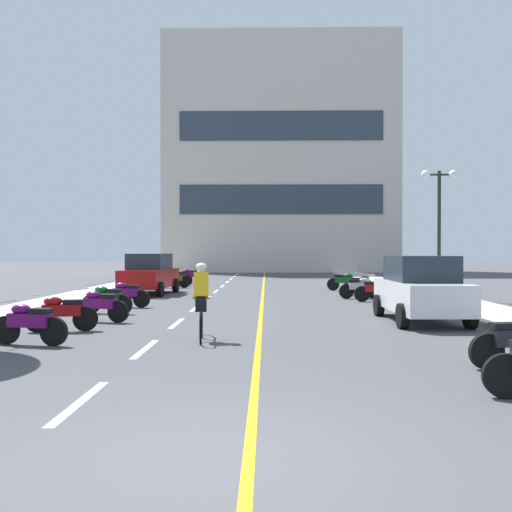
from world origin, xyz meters
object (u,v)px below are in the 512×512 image
Objects in this scene: street_lamp_mid at (439,204)px; motorcycle_5 at (107,298)px; motorcycle_6 at (126,294)px; motorcycle_13 at (189,276)px; motorcycle_2 at (29,322)px; motorcycle_7 at (377,289)px; motorcycle_11 at (173,279)px; motorcycle_8 at (360,287)px; parked_car_near at (421,289)px; cyclist_rider at (201,300)px; motorcycle_4 at (100,305)px; motorcycle_10 at (345,281)px; motorcycle_9 at (360,285)px; motorcycle_12 at (177,277)px; parked_car_mid at (150,274)px; motorcycle_3 at (61,312)px.

street_lamp_mid reaches higher than motorcycle_5.
motorcycle_13 is (0.28, 14.08, 0.00)m from motorcycle_6.
motorcycle_2 and motorcycle_6 have the same top height.
motorcycle_13 is at bearing 126.61° from motorcycle_7.
motorcycle_11 is at bearing 89.81° from motorcycle_2.
motorcycle_8 is (8.76, 5.67, 0.00)m from motorcycle_5.
parked_car_near reaches higher than motorcycle_13.
cyclist_rider reaches higher than motorcycle_11.
motorcycle_4 is at bearing -86.22° from motorcycle_6.
motorcycle_8 is at bearing -90.05° from motorcycle_10.
parked_car_near reaches higher than motorcycle_5.
motorcycle_9 is (0.30, 1.70, 0.00)m from motorcycle_8.
motorcycle_6 is 10.43m from motorcycle_9.
motorcycle_4 is 2.12m from motorcycle_5.
parked_car_near is 2.53× the size of motorcycle_5.
street_lamp_mid is at bearing 24.54° from motorcycle_7.
cyclist_rider is at bearing -149.59° from parked_car_near.
motorcycle_7 is 1.00× the size of motorcycle_13.
motorcycle_8 is 13.34m from motorcycle_13.
motorcycle_5 is 12.15m from motorcycle_11.
motorcycle_5 is at bearing -140.87° from motorcycle_9.
motorcycle_5 is 0.98× the size of motorcycle_12.
motorcycle_2 is 1.02× the size of motorcycle_9.
motorcycle_6 and motorcycle_7 have the same top height.
street_lamp_mid is at bearing 69.80° from parked_car_near.
motorcycle_11 is (0.37, 4.28, -0.44)m from parked_car_mid.
motorcycle_8 is (8.37, 7.75, 0.00)m from motorcycle_4.
parked_car_mid is at bearing 93.80° from motorcycle_4.
motorcycle_9 is at bearing 31.09° from motorcycle_6.
motorcycle_10 is at bearing 71.25° from cyclist_rider.
motorcycle_5 is at bearing -91.43° from motorcycle_13.
motorcycle_7 is 14.70m from motorcycle_13.
motorcycle_10 is (0.00, 4.59, 0.00)m from motorcycle_8.
street_lamp_mid is at bearing -2.93° from motorcycle_8.
motorcycle_4 is at bearing -137.19° from motorcycle_8.
motorcycle_2 is 1.02× the size of motorcycle_10.
motorcycle_2 and motorcycle_3 have the same top height.
motorcycle_2 is 19.82m from motorcycle_12.
parked_car_mid is at bearing 91.32° from motorcycle_3.
motorcycle_13 is at bearing 128.80° from motorcycle_8.
motorcycle_12 is (-8.75, 8.24, 0.00)m from motorcycle_8.
parked_car_near reaches higher than motorcycle_7.
motorcycle_7 is 1.03× the size of motorcycle_10.
parked_car_near is 2.49× the size of motorcycle_13.
motorcycle_4 is (-8.81, -0.24, -0.44)m from parked_car_near.
motorcycle_5 and motorcycle_8 have the same top height.
parked_car_near and parked_car_mid have the same top height.
motorcycle_4 is 1.01× the size of motorcycle_9.
motorcycle_8 and motorcycle_13 have the same top height.
street_lamp_mid is 13.54m from motorcycle_5.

